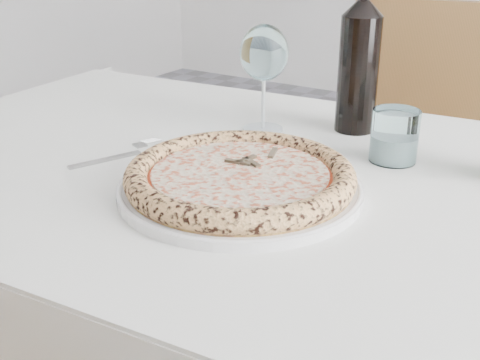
# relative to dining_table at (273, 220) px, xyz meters

# --- Properties ---
(dining_table) EXTENTS (1.53, 0.98, 0.76)m
(dining_table) POSITION_rel_dining_table_xyz_m (0.00, 0.00, 0.00)
(dining_table) COLOR brown
(dining_table) RESTS_ON floor
(chair_far) EXTENTS (0.53, 0.53, 0.93)m
(chair_far) POSITION_rel_dining_table_xyz_m (0.01, 0.79, -0.14)
(chair_far) COLOR brown
(chair_far) RESTS_ON floor
(plate) EXTENTS (0.35, 0.35, 0.02)m
(plate) POSITION_rel_dining_table_xyz_m (0.00, -0.10, 0.10)
(plate) COLOR white
(plate) RESTS_ON dining_table
(pizza) EXTENTS (0.33, 0.33, 0.03)m
(pizza) POSITION_rel_dining_table_xyz_m (-0.00, -0.10, 0.11)
(pizza) COLOR #B88940
(pizza) RESTS_ON plate
(fork) EXTENTS (0.06, 0.18, 0.00)m
(fork) POSITION_rel_dining_table_xyz_m (-0.26, -0.08, 0.09)
(fork) COLOR gray
(fork) RESTS_ON dining_table
(wine_glass) EXTENTS (0.09, 0.09, 0.20)m
(wine_glass) POSITION_rel_dining_table_xyz_m (-0.12, 0.17, 0.23)
(wine_glass) COLOR silver
(wine_glass) RESTS_ON dining_table
(tumbler) EXTENTS (0.08, 0.08, 0.09)m
(tumbler) POSITION_rel_dining_table_xyz_m (0.14, 0.14, 0.12)
(tumbler) COLOR white
(tumbler) RESTS_ON dining_table
(wine_bottle) EXTENTS (0.07, 0.07, 0.30)m
(wine_bottle) POSITION_rel_dining_table_xyz_m (0.02, 0.26, 0.22)
(wine_bottle) COLOR black
(wine_bottle) RESTS_ON dining_table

